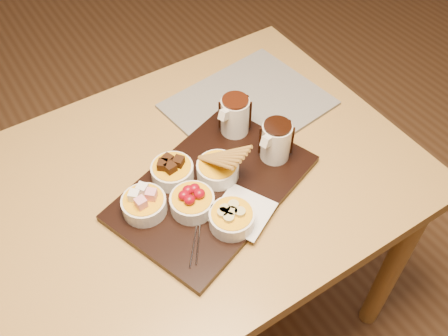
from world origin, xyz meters
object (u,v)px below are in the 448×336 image
dining_table (172,210)px  bowl_strawberries (192,203)px  pitcher_milk_chocolate (235,116)px  serving_board (213,187)px  pitcher_dark_chocolate (276,142)px  newspaper (248,105)px

dining_table → bowl_strawberries: bearing=-85.5°
bowl_strawberries → pitcher_milk_chocolate: 0.27m
serving_board → pitcher_dark_chocolate: (0.18, -0.00, 0.06)m
pitcher_dark_chocolate → pitcher_milk_chocolate: (-0.03, 0.13, 0.00)m
pitcher_dark_chocolate → pitcher_milk_chocolate: bearing=85.6°
dining_table → newspaper: bearing=21.6°
serving_board → pitcher_milk_chocolate: pitcher_milk_chocolate is taller
serving_board → pitcher_milk_chocolate: 0.20m
dining_table → bowl_strawberries: 0.17m
dining_table → pitcher_milk_chocolate: bearing=13.6°
bowl_strawberries → newspaper: bearing=36.1°
bowl_strawberries → pitcher_milk_chocolate: bearing=35.4°
dining_table → serving_board: 0.15m
serving_board → pitcher_milk_chocolate: size_ratio=4.67×
newspaper → bowl_strawberries: bearing=-151.0°
pitcher_dark_chocolate → newspaper: pitcher_dark_chocolate is taller
bowl_strawberries → pitcher_dark_chocolate: 0.25m
serving_board → bowl_strawberries: bowl_strawberries is taller
dining_table → newspaper: newspaper is taller
dining_table → pitcher_dark_chocolate: (0.26, -0.07, 0.17)m
bowl_strawberries → pitcher_milk_chocolate: size_ratio=1.01×
pitcher_dark_chocolate → newspaper: bearing=54.0°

